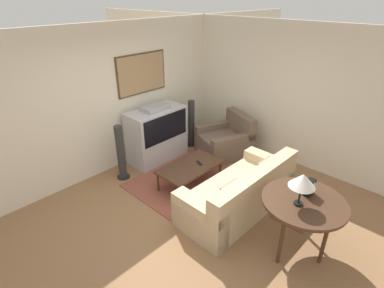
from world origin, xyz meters
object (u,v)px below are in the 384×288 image
object	(u,v)px
coffee_table	(190,167)
speaker_tower_left	(121,154)
table_lamp	(303,181)
speaker_tower_right	(191,124)
couch	(240,194)
console_table	(304,205)
mantel_clock	(310,187)
armchair	(226,141)
tv	(157,134)

from	to	relation	value
coffee_table	speaker_tower_left	size ratio (longest dim) A/B	1.09
table_lamp	speaker_tower_right	world-z (taller)	table_lamp
couch	speaker_tower_right	distance (m)	2.43
console_table	table_lamp	xyz separation A→B (m)	(-0.12, 0.03, 0.41)
mantel_clock	console_table	bearing A→B (deg)	-169.54
mantel_clock	speaker_tower_right	bearing A→B (deg)	70.46
console_table	table_lamp	bearing A→B (deg)	165.87
armchair	couch	bearing A→B (deg)	-23.38
mantel_clock	speaker_tower_left	size ratio (longest dim) A/B	0.20
tv	couch	xyz separation A→B (m)	(-0.21, -2.21, -0.25)
tv	couch	size ratio (longest dim) A/B	0.59
table_lamp	speaker_tower_right	bearing A→B (deg)	65.98
tv	coffee_table	size ratio (longest dim) A/B	1.03
table_lamp	tv	bearing A→B (deg)	81.68
table_lamp	coffee_table	bearing A→B (deg)	83.45
tv	coffee_table	bearing A→B (deg)	-101.43
tv	mantel_clock	world-z (taller)	tv
couch	armchair	world-z (taller)	armchair
couch	mantel_clock	xyz separation A→B (m)	(0.02, -1.01, 0.61)
coffee_table	speaker_tower_left	distance (m)	1.30
table_lamp	mantel_clock	xyz separation A→B (m)	(0.29, -0.00, -0.24)
coffee_table	table_lamp	bearing A→B (deg)	-96.55
console_table	mantel_clock	xyz separation A→B (m)	(0.16, 0.03, 0.18)
speaker_tower_left	speaker_tower_right	size ratio (longest dim) A/B	1.00
console_table	table_lamp	world-z (taller)	table_lamp
console_table	table_lamp	size ratio (longest dim) A/B	2.43
armchair	mantel_clock	distance (m)	2.76
console_table	mantel_clock	distance (m)	0.24
coffee_table	mantel_clock	size ratio (longest dim) A/B	5.58
couch	armchair	size ratio (longest dim) A/B	1.63
couch	console_table	size ratio (longest dim) A/B	1.91
console_table	armchair	bearing A→B (deg)	57.84
armchair	coffee_table	world-z (taller)	armchair
coffee_table	speaker_tower_right	size ratio (longest dim) A/B	1.09
coffee_table	mantel_clock	world-z (taller)	mantel_clock
tv	armchair	xyz separation A→B (m)	(1.14, -0.88, -0.27)
coffee_table	tv	bearing A→B (deg)	78.57
tv	table_lamp	xyz separation A→B (m)	(-0.47, -3.22, 0.60)
couch	table_lamp	size ratio (longest dim) A/B	4.65
tv	speaker_tower_left	xyz separation A→B (m)	(-0.93, -0.07, -0.05)
armchair	console_table	distance (m)	2.83
console_table	speaker_tower_left	distance (m)	3.24
armchair	mantel_clock	size ratio (longest dim) A/B	5.98
armchair	tv	bearing A→B (deg)	-105.64
speaker_tower_left	speaker_tower_right	xyz separation A→B (m)	(1.86, 0.00, 0.00)
table_lamp	speaker_tower_left	bearing A→B (deg)	98.32
couch	mantel_clock	world-z (taller)	mantel_clock
tv	speaker_tower_left	size ratio (longest dim) A/B	1.12
console_table	speaker_tower_left	bearing A→B (deg)	100.40
armchair	coffee_table	size ratio (longest dim) A/B	1.07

